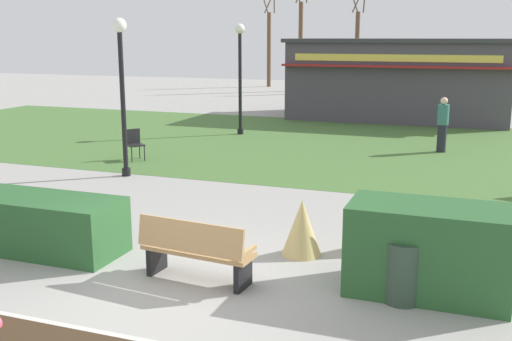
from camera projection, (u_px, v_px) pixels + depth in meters
ground_plane at (181, 285)px, 8.63m from camera, size 80.00×80.00×0.00m
lawn_patch at (348, 146)px, 19.60m from camera, size 36.00×12.00×0.01m
park_bench at (196, 250)px, 8.66m from camera, size 1.74×0.69×0.95m
hedge_left at (41, 224)px, 9.94m from camera, size 2.78×1.10×0.92m
hedge_right at (428, 250)px, 8.24m from camera, size 2.17×1.10×1.26m
ornamental_grass_behind_left at (360, 224)px, 9.86m from camera, size 0.54×0.54×0.97m
ornamental_grass_behind_right at (302, 227)px, 9.75m from camera, size 0.65×0.65×0.92m
lamppost_mid at (122, 78)px, 14.87m from camera, size 0.36×0.36×3.93m
lamppost_far at (240, 65)px, 21.44m from camera, size 0.36×0.36×3.93m
trash_bin at (403, 271)px, 8.02m from camera, size 0.52×0.52×0.85m
food_kiosk at (399, 79)px, 25.88m from camera, size 9.23×4.91×3.40m
cafe_chair_west at (134, 142)px, 17.28m from camera, size 0.62×0.62×0.89m
person_strolling at (443, 124)px, 18.39m from camera, size 0.34×0.34×1.69m
parked_car_west_slot at (360, 88)px, 33.97m from camera, size 4.34×2.33×1.20m
tree_left_bg at (269, 47)px, 42.26m from camera, size 0.91×0.96×6.19m
tree_right_bg at (300, 44)px, 38.73m from camera, size 0.91×0.96×6.70m
tree_center_bg at (357, 50)px, 37.85m from camera, size 0.91×0.96×6.06m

